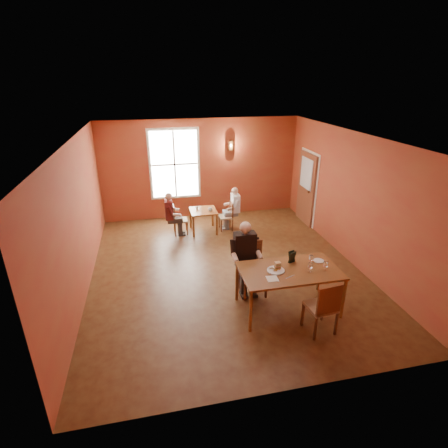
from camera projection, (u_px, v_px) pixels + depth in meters
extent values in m
cube|color=brown|center=(226.00, 269.00, 8.10)|extent=(6.00, 7.00, 0.01)
cube|color=brown|center=(201.00, 169.00, 10.66)|extent=(6.00, 0.04, 3.00)
cube|color=brown|center=(287.00, 304.00, 4.36)|extent=(6.00, 0.04, 3.00)
cube|color=brown|center=(79.00, 220.00, 6.92)|extent=(0.04, 7.00, 3.00)
cube|color=brown|center=(352.00, 199.00, 8.10)|extent=(0.04, 7.00, 3.00)
cube|color=white|center=(226.00, 138.00, 6.92)|extent=(6.00, 7.00, 0.04)
cube|color=white|center=(175.00, 164.00, 10.38)|extent=(1.36, 0.10, 1.96)
cube|color=maroon|center=(306.00, 189.00, 10.33)|extent=(0.12, 1.04, 2.10)
cylinder|color=brown|center=(231.00, 145.00, 10.47)|extent=(0.16, 0.16, 0.28)
cylinder|color=white|center=(276.00, 270.00, 6.35)|extent=(0.42, 0.42, 0.04)
cube|color=tan|center=(278.00, 266.00, 6.39)|extent=(0.10, 0.10, 0.12)
cube|color=black|center=(292.00, 257.00, 6.61)|extent=(0.16, 0.11, 0.23)
cube|color=#B5B5C5|center=(290.00, 277.00, 6.17)|extent=(0.21, 0.10, 0.00)
cube|color=white|center=(272.00, 279.00, 6.11)|extent=(0.21, 0.21, 0.01)
cylinder|color=silver|center=(319.00, 261.00, 6.69)|extent=(0.21, 0.21, 0.02)
imported|color=white|center=(210.00, 210.00, 9.72)|extent=(0.15, 0.15, 0.09)
imported|color=silver|center=(197.00, 208.00, 9.84)|extent=(0.12, 0.12, 0.08)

